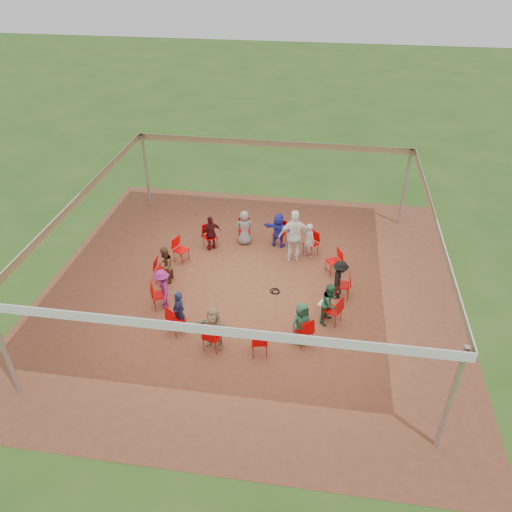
# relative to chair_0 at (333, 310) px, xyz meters

# --- Properties ---
(ground) EXTENTS (80.00, 80.00, 0.00)m
(ground) POSITION_rel_chair_0_xyz_m (-2.60, 1.20, -0.45)
(ground) COLOR #2B4F18
(ground) RESTS_ON ground
(dirt_patch) EXTENTS (13.00, 13.00, 0.00)m
(dirt_patch) POSITION_rel_chair_0_xyz_m (-2.60, 1.20, -0.44)
(dirt_patch) COLOR brown
(dirt_patch) RESTS_ON ground
(tent) EXTENTS (10.33, 10.33, 3.00)m
(tent) POSITION_rel_chair_0_xyz_m (-2.60, 1.20, 1.92)
(tent) COLOR #B2B2B7
(tent) RESTS_ON ground
(chair_0) EXTENTS (0.58, 0.57, 0.90)m
(chair_0) POSITION_rel_chair_0_xyz_m (0.00, 0.00, 0.00)
(chair_0) COLOR #C40001
(chair_0) RESTS_ON ground
(chair_1) EXTENTS (0.45, 0.43, 0.90)m
(chair_1) POSITION_rel_chair_0_xyz_m (0.26, 1.25, 0.00)
(chair_1) COLOR #C40001
(chair_1) RESTS_ON ground
(chair_2) EXTENTS (0.58, 0.57, 0.90)m
(chair_2) POSITION_rel_chair_0_xyz_m (-0.04, 2.48, 0.00)
(chair_2) COLOR #C40001
(chair_2) RESTS_ON ground
(chair_3) EXTENTS (0.60, 0.60, 0.90)m
(chair_3) POSITION_rel_chair_0_xyz_m (-0.85, 3.47, 0.00)
(chair_3) COLOR #C40001
(chair_3) RESTS_ON ground
(chair_4) EXTENTS (0.50, 0.52, 0.90)m
(chair_4) POSITION_rel_chair_0_xyz_m (-2.00, 4.00, 0.00)
(chair_4) COLOR #C40001
(chair_4) RESTS_ON ground
(chair_5) EXTENTS (0.51, 0.53, 0.90)m
(chair_5) POSITION_rel_chair_0_xyz_m (-3.27, 3.98, 0.00)
(chair_5) COLOR #C40001
(chair_5) RESTS_ON ground
(chair_6) EXTENTS (0.60, 0.61, 0.90)m
(chair_6) POSITION_rel_chair_0_xyz_m (-4.41, 3.41, 0.00)
(chair_6) COLOR #C40001
(chair_6) RESTS_ON ground
(chair_7) EXTENTS (0.58, 0.57, 0.90)m
(chair_7) POSITION_rel_chair_0_xyz_m (-5.19, 2.40, 0.00)
(chair_7) COLOR #C40001
(chair_7) RESTS_ON ground
(chair_8) EXTENTS (0.45, 0.43, 0.90)m
(chair_8) POSITION_rel_chair_0_xyz_m (-5.46, 1.16, 0.00)
(chair_8) COLOR #C40001
(chair_8) RESTS_ON ground
(chair_9) EXTENTS (0.58, 0.57, 0.90)m
(chair_9) POSITION_rel_chair_0_xyz_m (-5.15, -0.08, 0.00)
(chair_9) COLOR #C40001
(chair_9) RESTS_ON ground
(chair_10) EXTENTS (0.60, 0.60, 0.90)m
(chair_10) POSITION_rel_chair_0_xyz_m (-4.35, -1.06, 0.00)
(chair_10) COLOR #C40001
(chair_10) RESTS_ON ground
(chair_11) EXTENTS (0.50, 0.52, 0.90)m
(chair_11) POSITION_rel_chair_0_xyz_m (-3.19, -1.60, 0.00)
(chair_11) COLOR #C40001
(chair_11) RESTS_ON ground
(chair_12) EXTENTS (0.51, 0.53, 0.90)m
(chair_12) POSITION_rel_chair_0_xyz_m (-1.92, -1.58, 0.00)
(chair_12) COLOR #C40001
(chair_12) RESTS_ON ground
(chair_13) EXTENTS (0.60, 0.61, 0.90)m
(chair_13) POSITION_rel_chair_0_xyz_m (-0.78, -1.01, 0.00)
(chair_13) COLOR #C40001
(chair_13) RESTS_ON ground
(person_seated_0) EXTENTS (0.59, 0.72, 1.30)m
(person_seated_0) POSITION_rel_chair_0_xyz_m (-0.11, 0.05, 0.20)
(person_seated_0) COLOR #224C34
(person_seated_0) RESTS_ON ground
(person_seated_1) EXTENTS (0.43, 0.84, 1.30)m
(person_seated_1) POSITION_rel_chair_0_xyz_m (0.14, 1.24, 0.20)
(person_seated_1) COLOR black
(person_seated_1) RESTS_ON ground
(person_seated_2) EXTENTS (0.56, 0.53, 1.30)m
(person_seated_2) POSITION_rel_chair_0_xyz_m (-0.92, 3.37, 0.20)
(person_seated_2) COLOR #B9B1A6
(person_seated_2) RESTS_ON ground
(person_seated_3) EXTENTS (1.27, 0.69, 1.30)m
(person_seated_3) POSITION_rel_chair_0_xyz_m (-2.03, 3.88, 0.20)
(person_seated_3) COLOR #272BAB
(person_seated_3) RESTS_ON ground
(person_seated_4) EXTENTS (0.70, 0.49, 1.30)m
(person_seated_4) POSITION_rel_chair_0_xyz_m (-3.25, 3.86, 0.20)
(person_seated_4) COLOR slate
(person_seated_4) RESTS_ON ground
(person_seated_5) EXTENTS (0.83, 0.78, 1.30)m
(person_seated_5) POSITION_rel_chair_0_xyz_m (-4.34, 3.32, 0.20)
(person_seated_5) COLOR #3B0D11
(person_seated_5) RESTS_ON ground
(person_seated_6) EXTENTS (0.37, 0.64, 1.30)m
(person_seated_6) POSITION_rel_chair_0_xyz_m (-5.34, 1.16, 0.20)
(person_seated_6) COLOR brown
(person_seated_6) RESTS_ON ground
(person_seated_7) EXTENTS (0.75, 0.94, 1.30)m
(person_seated_7) POSITION_rel_chair_0_xyz_m (-5.05, -0.02, 0.20)
(person_seated_7) COLOR #7C1C64
(person_seated_7) RESTS_ON ground
(person_seated_8) EXTENTS (0.56, 0.53, 1.30)m
(person_seated_8) POSITION_rel_chair_0_xyz_m (-4.27, -0.97, 0.20)
(person_seated_8) COLOR #161B38
(person_seated_8) RESTS_ON ground
(person_seated_9) EXTENTS (1.27, 0.69, 1.30)m
(person_seated_9) POSITION_rel_chair_0_xyz_m (-3.17, -1.48, 0.20)
(person_seated_9) COLOR #9C8362
(person_seated_9) RESTS_ON ground
(person_seated_10) EXTENTS (0.71, 0.68, 1.30)m
(person_seated_10) POSITION_rel_chair_0_xyz_m (-0.85, -0.91, 0.20)
(person_seated_10) COLOR #224C34
(person_seated_10) RESTS_ON ground
(standing_person) EXTENTS (1.21, 0.79, 1.90)m
(standing_person) POSITION_rel_chair_0_xyz_m (-1.39, 3.07, 0.51)
(standing_person) COLOR white
(standing_person) RESTS_ON ground
(cable_coil) EXTENTS (0.37, 0.37, 0.03)m
(cable_coil) POSITION_rel_chair_0_xyz_m (-1.81, 1.17, -0.43)
(cable_coil) COLOR black
(cable_coil) RESTS_ON ground
(laptop) EXTENTS (0.34, 0.37, 0.21)m
(laptop) POSITION_rel_chair_0_xyz_m (-0.26, 0.12, 0.16)
(laptop) COLOR #B7B7BC
(laptop) RESTS_ON ground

